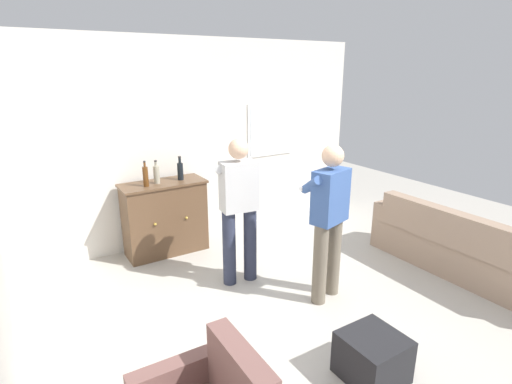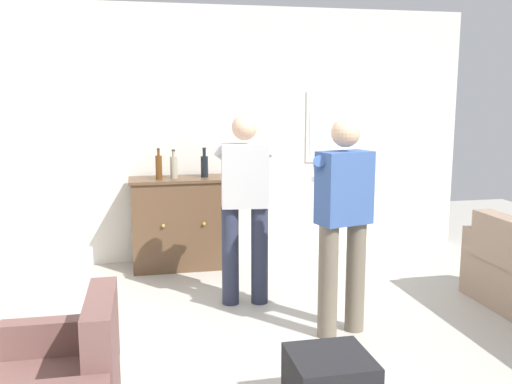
{
  "view_description": "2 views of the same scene",
  "coord_description": "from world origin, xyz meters",
  "px_view_note": "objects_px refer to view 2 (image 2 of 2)",
  "views": [
    {
      "loc": [
        -2.35,
        -2.55,
        2.39
      ],
      "look_at": [
        -0.38,
        0.6,
        1.24
      ],
      "focal_mm": 28.0,
      "sensor_mm": 36.0,
      "label": 1
    },
    {
      "loc": [
        -1.22,
        -3.69,
        1.85
      ],
      "look_at": [
        -0.28,
        0.68,
        1.08
      ],
      "focal_mm": 40.0,
      "sensor_mm": 36.0,
      "label": 2
    }
  ],
  "objects_px": {
    "sideboard_cabinet": "(182,223)",
    "bottle_spirits_clear": "(204,165)",
    "bottle_liquor_amber": "(174,167)",
    "bottle_wine_green": "(159,167)",
    "person_standing_right": "(343,216)",
    "person_standing_left": "(245,200)"
  },
  "relations": [
    {
      "from": "sideboard_cabinet",
      "to": "bottle_spirits_clear",
      "type": "distance_m",
      "value": 0.66
    },
    {
      "from": "bottle_liquor_amber",
      "to": "bottle_wine_green",
      "type": "bearing_deg",
      "value": -160.81
    },
    {
      "from": "sideboard_cabinet",
      "to": "person_standing_right",
      "type": "height_order",
      "value": "person_standing_right"
    },
    {
      "from": "bottle_liquor_amber",
      "to": "bottle_spirits_clear",
      "type": "height_order",
      "value": "bottle_spirits_clear"
    },
    {
      "from": "sideboard_cabinet",
      "to": "bottle_spirits_clear",
      "type": "bearing_deg",
      "value": 0.93
    },
    {
      "from": "bottle_wine_green",
      "to": "person_standing_right",
      "type": "xyz_separation_m",
      "value": [
        1.29,
        -1.93,
        -0.17
      ]
    },
    {
      "from": "bottle_liquor_amber",
      "to": "sideboard_cabinet",
      "type": "bearing_deg",
      "value": 3.91
    },
    {
      "from": "sideboard_cabinet",
      "to": "bottle_spirits_clear",
      "type": "height_order",
      "value": "bottle_spirits_clear"
    },
    {
      "from": "sideboard_cabinet",
      "to": "person_standing_left",
      "type": "distance_m",
      "value": 1.35
    },
    {
      "from": "bottle_wine_green",
      "to": "person_standing_left",
      "type": "bearing_deg",
      "value": -58.77
    },
    {
      "from": "bottle_spirits_clear",
      "to": "sideboard_cabinet",
      "type": "bearing_deg",
      "value": -179.07
    },
    {
      "from": "bottle_liquor_amber",
      "to": "bottle_spirits_clear",
      "type": "bearing_deg",
      "value": 1.6
    },
    {
      "from": "bottle_spirits_clear",
      "to": "person_standing_left",
      "type": "relative_size",
      "value": 0.19
    },
    {
      "from": "sideboard_cabinet",
      "to": "bottle_liquor_amber",
      "type": "bearing_deg",
      "value": -176.09
    },
    {
      "from": "sideboard_cabinet",
      "to": "bottle_wine_green",
      "type": "relative_size",
      "value": 3.36
    },
    {
      "from": "bottle_wine_green",
      "to": "sideboard_cabinet",
      "type": "bearing_deg",
      "value": 14.57
    },
    {
      "from": "bottle_spirits_clear",
      "to": "person_standing_left",
      "type": "distance_m",
      "value": 1.22
    },
    {
      "from": "sideboard_cabinet",
      "to": "bottle_liquor_amber",
      "type": "distance_m",
      "value": 0.61
    },
    {
      "from": "person_standing_right",
      "to": "bottle_liquor_amber",
      "type": "bearing_deg",
      "value": 119.71
    },
    {
      "from": "bottle_liquor_amber",
      "to": "bottle_spirits_clear",
      "type": "distance_m",
      "value": 0.32
    },
    {
      "from": "sideboard_cabinet",
      "to": "bottle_wine_green",
      "type": "height_order",
      "value": "bottle_wine_green"
    },
    {
      "from": "bottle_spirits_clear",
      "to": "bottle_liquor_amber",
      "type": "bearing_deg",
      "value": -178.4
    }
  ]
}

